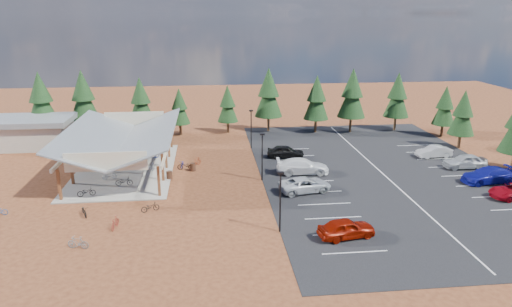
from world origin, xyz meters
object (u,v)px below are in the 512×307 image
object	(u,v)px
bike_1	(109,175)
car_7	(488,175)
bike_14	(182,164)
car_3	(303,166)
bike_11	(115,223)
bike_8	(84,211)
bike_7	(152,150)
bike_0	(86,192)
bike_4	(124,181)
car_0	(346,228)
car_4	(286,152)
lamp_post_1	(262,153)
lamp_post_0	(280,198)
trash_bin_0	(169,175)
bike_5	(155,167)
bike_16	(186,166)
bike_12	(150,207)
lamp_post_2	(251,126)
car_2	(305,185)
bike_13	(78,243)
bike_2	(109,162)
bike_pavilion	(123,137)
bike_3	(123,147)
bike_15	(197,162)
trash_bin_1	(193,167)
car_9	(434,152)
car_8	(465,161)
outbuilding	(30,132)
bike_6	(151,154)

from	to	relation	value
bike_1	car_7	distance (m)	39.79
bike_1	bike_14	world-z (taller)	bike_1
car_3	bike_11	bearing A→B (deg)	126.85
bike_8	bike_11	distance (m)	4.18
bike_1	bike_7	distance (m)	9.63
bike_0	bike_4	distance (m)	4.02
bike_4	car_0	bearing A→B (deg)	-122.93
car_4	lamp_post_1	bearing A→B (deg)	160.98
lamp_post_0	trash_bin_0	distance (m)	16.75
bike_5	bike_11	size ratio (longest dim) A/B	1.04
bike_4	car_4	distance (m)	19.65
bike_4	bike_16	size ratio (longest dim) A/B	0.92
bike_4	bike_12	size ratio (longest dim) A/B	1.06
lamp_post_2	car_2	size ratio (longest dim) A/B	0.98
bike_4	bike_13	size ratio (longest dim) A/B	1.04
lamp_post_1	car_2	distance (m)	5.79
bike_2	bike_13	bearing A→B (deg)	172.73
bike_pavilion	lamp_post_1	size ratio (longest dim) A/B	3.77
bike_3	car_7	distance (m)	42.79
lamp_post_2	bike_5	size ratio (longest dim) A/B	2.95
bike_12	car_7	bearing A→B (deg)	-107.13
bike_pavilion	car_2	bearing A→B (deg)	-24.89
lamp_post_0	bike_15	size ratio (longest dim) A/B	3.00
bike_15	car_0	world-z (taller)	car_0
trash_bin_1	car_9	world-z (taller)	car_9
car_4	car_8	world-z (taller)	car_8
bike_4	bike_16	xyz separation A→B (m)	(6.05, 4.53, -0.06)
trash_bin_0	bike_2	size ratio (longest dim) A/B	0.53
bike_2	bike_12	world-z (taller)	bike_2
car_2	bike_7	bearing A→B (deg)	37.39
bike_1	bike_7	world-z (taller)	bike_7
outbuilding	trash_bin_0	xyz separation A→B (m)	(19.18, -14.66, -1.58)
bike_8	car_2	world-z (taller)	car_2
outbuilding	lamp_post_0	size ratio (longest dim) A/B	2.14
trash_bin_0	bike_0	bearing A→B (deg)	-151.38
trash_bin_1	car_7	bearing A→B (deg)	-13.12
bike_6	bike_14	distance (m)	5.32
bike_1	bike_7	size ratio (longest dim) A/B	0.89
bike_13	bike_1	bearing A→B (deg)	-164.17
bike_3	bike_0	bearing A→B (deg)	164.60
outbuilding	bike_2	world-z (taller)	outbuilding
lamp_post_2	car_8	distance (m)	25.81
lamp_post_0	bike_6	world-z (taller)	lamp_post_0
bike_1	bike_16	size ratio (longest dim) A/B	0.79
bike_0	bike_8	xyz separation A→B (m)	(0.87, -4.39, -0.08)
outbuilding	bike_6	world-z (taller)	outbuilding
bike_6	bike_7	world-z (taller)	bike_7
bike_7	car_7	distance (m)	38.65
lamp_post_1	car_9	bearing A→B (deg)	14.58
lamp_post_2	bike_13	distance (m)	29.65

